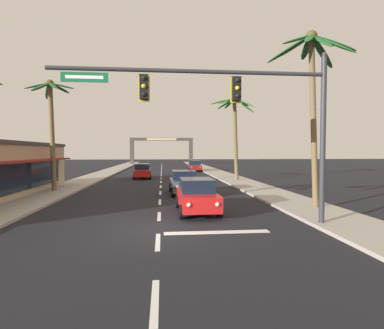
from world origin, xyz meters
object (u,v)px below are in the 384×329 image
(sedan_lead_at_stop_bar, at_px, (197,195))
(sedan_third_in_queue, at_px, (184,182))
(sedan_oncoming_far, at_px, (142,171))
(town_gateway_arch, at_px, (162,147))
(sedan_parked_nearest_kerb, at_px, (195,166))
(palm_right_nearest, at_px, (312,72))
(traffic_signal_mast, at_px, (241,104))
(palm_right_second, at_px, (235,120))
(palm_left_second, at_px, (51,113))

(sedan_lead_at_stop_bar, xyz_separation_m, sedan_third_in_queue, (-0.20, 6.67, 0.00))
(sedan_oncoming_far, xyz_separation_m, town_gateway_arch, (2.12, 39.39, 3.33))
(sedan_parked_nearest_kerb, xyz_separation_m, palm_right_nearest, (2.71, -31.75, 6.27))
(traffic_signal_mast, bearing_deg, town_gateway_arch, 92.97)
(traffic_signal_mast, distance_m, palm_right_second, 19.72)
(sedan_parked_nearest_kerb, relative_size, palm_right_second, 0.51)
(sedan_third_in_queue, relative_size, town_gateway_arch, 0.30)
(sedan_lead_at_stop_bar, distance_m, town_gateway_arch, 59.34)
(sedan_parked_nearest_kerb, xyz_separation_m, town_gateway_arch, (-5.13, 27.40, 3.33))
(sedan_oncoming_far, height_order, palm_left_second, palm_left_second)
(sedan_lead_at_stop_bar, distance_m, sedan_oncoming_far, 20.23)
(palm_right_nearest, bearing_deg, traffic_signal_mast, -143.72)
(sedan_parked_nearest_kerb, distance_m, palm_right_nearest, 32.47)
(sedan_oncoming_far, xyz_separation_m, palm_right_nearest, (9.95, -19.76, 6.27))
(town_gateway_arch, bearing_deg, palm_right_second, -80.06)
(sedan_lead_at_stop_bar, xyz_separation_m, palm_left_second, (-9.93, 8.52, 5.03))
(palm_right_nearest, bearing_deg, sedan_lead_at_stop_bar, -179.36)
(sedan_oncoming_far, bearing_deg, palm_left_second, -117.72)
(sedan_parked_nearest_kerb, bearing_deg, sedan_lead_at_stop_bar, -95.84)
(sedan_third_in_queue, height_order, palm_left_second, palm_left_second)
(palm_left_second, bearing_deg, town_gateway_arch, 80.97)
(sedan_parked_nearest_kerb, relative_size, palm_left_second, 0.53)
(sedan_parked_nearest_kerb, bearing_deg, town_gateway_arch, 100.60)
(traffic_signal_mast, relative_size, town_gateway_arch, 0.72)
(sedan_third_in_queue, xyz_separation_m, sedan_oncoming_far, (-3.79, 13.16, 0.00))
(town_gateway_arch, bearing_deg, palm_left_second, -99.03)
(sedan_lead_at_stop_bar, relative_size, sedan_parked_nearest_kerb, 1.00)
(sedan_lead_at_stop_bar, bearing_deg, sedan_third_in_queue, 91.70)
(traffic_signal_mast, xyz_separation_m, town_gateway_arch, (-3.25, 62.52, -0.74))
(sedan_lead_at_stop_bar, height_order, sedan_parked_nearest_kerb, same)
(sedan_parked_nearest_kerb, bearing_deg, palm_left_second, -119.52)
(town_gateway_arch, bearing_deg, sedan_oncoming_far, -93.08)
(sedan_lead_at_stop_bar, relative_size, sedan_third_in_queue, 1.00)
(sedan_oncoming_far, bearing_deg, palm_right_nearest, -63.27)
(palm_right_second, bearing_deg, traffic_signal_mast, -102.75)
(palm_right_nearest, bearing_deg, palm_left_second, 151.99)
(sedan_lead_at_stop_bar, distance_m, palm_right_nearest, 8.65)
(sedan_oncoming_far, relative_size, palm_right_nearest, 0.49)
(traffic_signal_mast, distance_m, sedan_lead_at_stop_bar, 5.42)
(traffic_signal_mast, height_order, sedan_lead_at_stop_bar, traffic_signal_mast)
(sedan_oncoming_far, relative_size, sedan_parked_nearest_kerb, 1.01)
(sedan_parked_nearest_kerb, bearing_deg, palm_right_nearest, -85.13)
(sedan_lead_at_stop_bar, height_order, palm_left_second, palm_left_second)
(traffic_signal_mast, height_order, sedan_third_in_queue, traffic_signal_mast)
(sedan_lead_at_stop_bar, xyz_separation_m, sedan_oncoming_far, (-3.99, 19.83, 0.00))
(palm_left_second, height_order, town_gateway_arch, palm_left_second)
(sedan_lead_at_stop_bar, xyz_separation_m, sedan_parked_nearest_kerb, (3.25, 31.81, 0.00))
(town_gateway_arch, bearing_deg, traffic_signal_mast, -87.03)
(palm_left_second, distance_m, palm_right_second, 17.30)
(sedan_third_in_queue, bearing_deg, town_gateway_arch, 91.83)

